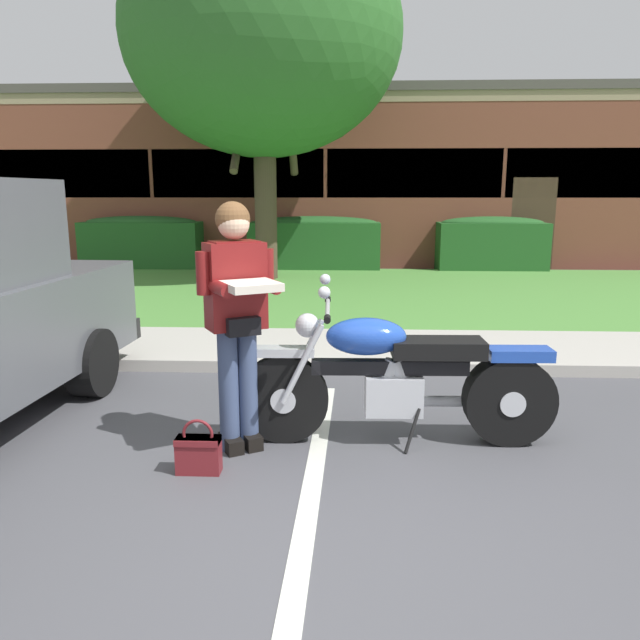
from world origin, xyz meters
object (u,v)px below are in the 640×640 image
Objects in this scene: shade_tree at (263,36)px; hedge_left at (142,241)px; handbag at (198,451)px; brick_building at (331,182)px; hedge_center_right at (491,243)px; rider_person at (237,307)px; hedge_center_left at (314,242)px; motorcycle at (409,378)px.

hedge_left is (-3.14, 1.76, -3.99)m from shade_tree.
brick_building reaches higher than handbag.
hedge_center_right is (4.19, 10.39, 0.51)m from handbag.
handbag is at bearing -85.41° from shade_tree.
brick_building reaches higher than hedge_center_right.
hedge_center_left is (-0.02, 10.00, -0.36)m from rider_person.
hedge_center_right is at bearing 74.07° from motorcycle.
hedge_center_left and hedge_center_right have the same top height.
rider_person reaches higher than hedge_center_left.
hedge_left is (-4.03, 10.00, -0.36)m from rider_person.
motorcycle is 9.31m from shade_tree.
shade_tree is 2.86× the size of hedge_center_right.
hedge_center_left is (0.18, 10.39, 0.51)m from handbag.
hedge_center_left is at bearing -92.48° from brick_building.
brick_building is at bearing 51.68° from hedge_left.
handbag is at bearing -158.09° from motorcycle.
hedge_center_right is 6.72m from brick_building.
brick_building is (1.10, 7.13, -2.54)m from shade_tree.
hedge_center_right is (2.81, 9.83, 0.17)m from motorcycle.
rider_person is at bearing -83.80° from shade_tree.
hedge_left is at bearing 111.95° from rider_person.
motorcycle is 1.32× the size of rider_person.
hedge_center_left is at bearing 89.01° from handbag.
hedge_left is at bearing 117.92° from motorcycle.
handbag is 0.01× the size of brick_building.
shade_tree is (-2.07, 8.07, 4.16)m from motorcycle.
motorcycle is 1.53m from handbag.
rider_person is 0.63× the size of hedge_left.
hedge_center_right is at bearing 68.04° from handbag.
shade_tree is at bearing -116.32° from hedge_center_left.
brick_building reaches higher than hedge_left.
shade_tree is at bearing 96.20° from rider_person.
shade_tree reaches higher than handbag.
hedge_left is at bearing 110.23° from handbag.
hedge_left is at bearing 180.00° from hedge_center_right.
rider_person is (-1.18, -0.17, 0.53)m from motorcycle.
hedge_left is at bearing -128.32° from brick_building.
hedge_left is 0.11× the size of brick_building.
brick_building is (0.23, 5.37, 1.45)m from hedge_center_left.
shade_tree is 2.53× the size of hedge_left.
brick_building is at bearing 88.50° from handbag.
shade_tree is 0.28× the size of brick_building.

